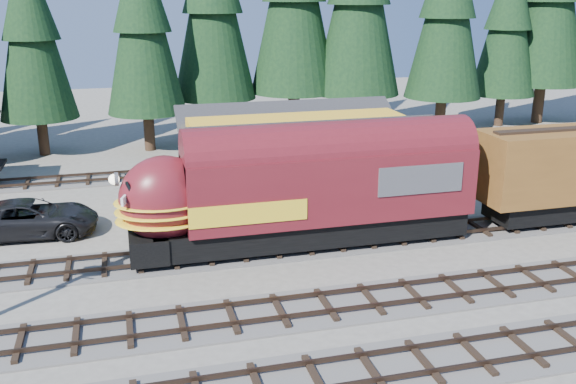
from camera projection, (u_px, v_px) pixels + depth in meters
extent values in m
plane|color=#6B665B|center=(366.00, 279.00, 26.56)|extent=(120.00, 120.00, 0.00)
cube|color=#4C4947|center=(521.00, 224.00, 32.68)|extent=(68.00, 3.20, 0.08)
cube|color=#38281E|center=(530.00, 225.00, 31.96)|extent=(68.00, 0.08, 0.16)
cube|color=#38281E|center=(513.00, 216.00, 33.28)|extent=(68.00, 0.08, 0.16)
cube|color=#4C4947|center=(115.00, 178.00, 40.71)|extent=(32.00, 3.20, 0.08)
cube|color=#38281E|center=(114.00, 178.00, 39.98)|extent=(32.00, 0.08, 0.16)
cube|color=#38281E|center=(114.00, 172.00, 41.31)|extent=(32.00, 0.08, 0.16)
cube|color=gold|center=(298.00, 173.00, 35.74)|extent=(12.00, 6.00, 3.40)
cube|color=yellow|center=(298.00, 131.00, 35.02)|extent=(11.88, 3.30, 1.44)
cube|color=white|center=(191.00, 177.00, 33.19)|extent=(0.06, 2.40, 0.60)
cone|color=black|center=(31.00, 30.00, 44.19)|extent=(5.42, 5.42, 12.34)
cone|color=black|center=(142.00, 21.00, 45.41)|extent=(5.71, 5.71, 13.01)
cone|color=black|center=(212.00, 2.00, 49.10)|extent=(6.48, 6.48, 14.76)
cone|color=black|center=(448.00, 8.00, 50.65)|extent=(6.21, 6.21, 14.13)
cone|color=black|center=(508.00, 21.00, 54.39)|extent=(5.49, 5.49, 12.51)
cube|color=black|center=(312.00, 228.00, 29.70)|extent=(14.55, 2.60, 1.12)
cube|color=maroon|center=(330.00, 184.00, 29.28)|extent=(13.28, 3.06, 3.06)
ellipsoid|color=maroon|center=(165.00, 199.00, 27.48)|extent=(3.88, 3.00, 3.78)
cube|color=#38383A|center=(406.00, 171.00, 30.09)|extent=(4.09, 3.12, 1.33)
sphere|color=white|center=(114.00, 179.00, 26.69)|extent=(0.45, 0.45, 0.45)
imported|color=black|center=(30.00, 218.00, 31.05)|extent=(6.53, 3.27, 1.78)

